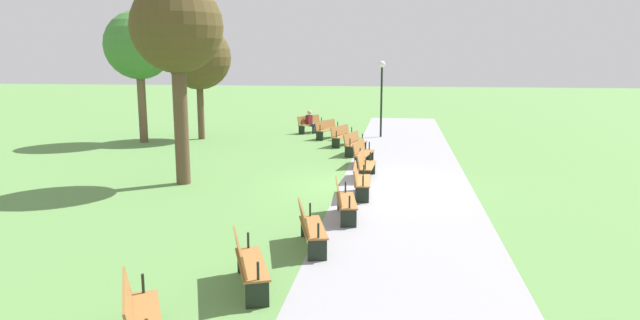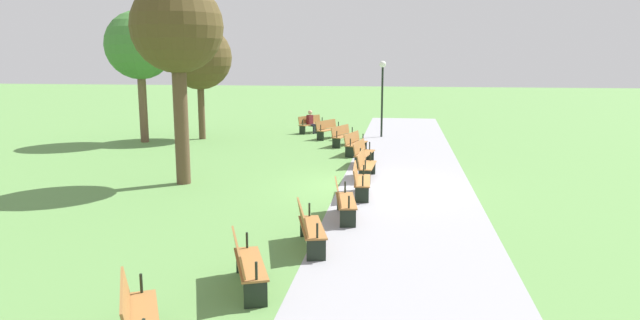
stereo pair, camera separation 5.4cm
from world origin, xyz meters
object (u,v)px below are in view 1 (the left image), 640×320
at_px(tree_0, 199,58).
at_px(tree_2, 139,46).
at_px(lamp_post, 382,84).
at_px(bench_0, 311,124).
at_px(bench_8, 310,226).
at_px(bench_1, 328,129).
at_px(bench_7, 344,200).
at_px(bench_2, 342,135).
at_px(tree_1, 177,30).
at_px(bench_3, 354,143).
at_px(bench_6, 360,180).
at_px(bench_4, 362,153).
at_px(bench_5, 365,165).
at_px(person_seated, 310,121).
at_px(bench_9, 248,263).
at_px(bench_10, 139,316).

bearing_deg(tree_0, tree_2, -59.43).
distance_m(tree_0, lamp_post, 8.89).
bearing_deg(bench_0, bench_8, 41.85).
relative_size(bench_1, bench_7, 0.99).
bearing_deg(bench_2, bench_7, 26.90).
xyz_separation_m(bench_0, tree_1, (12.45, -2.07, 4.24)).
height_order(bench_0, tree_2, tree_2).
xyz_separation_m(bench_3, bench_6, (6.93, 0.72, 0.00)).
height_order(bench_4, bench_5, same).
distance_m(bench_8, tree_0, 17.11).
bearing_deg(bench_2, bench_3, 38.81).
height_order(bench_0, lamp_post, lamp_post).
distance_m(bench_5, bench_7, 4.65).
distance_m(bench_3, tree_1, 8.88).
distance_m(person_seated, tree_2, 9.13).
relative_size(bench_3, bench_6, 1.03).
height_order(tree_2, lamp_post, tree_2).
xyz_separation_m(bench_2, bench_9, (15.96, 0.00, 0.00)).
relative_size(bench_0, bench_7, 0.96).
xyz_separation_m(bench_5, tree_2, (-6.61, -10.72, 3.94)).
relative_size(bench_0, bench_10, 0.97).
relative_size(bench_0, bench_6, 0.98).
distance_m(bench_4, bench_5, 2.33).
relative_size(bench_3, tree_1, 0.28).
relative_size(bench_0, tree_1, 0.27).
height_order(bench_2, bench_3, same).
relative_size(bench_3, person_seated, 1.43).
relative_size(bench_4, bench_7, 1.00).
height_order(bench_9, tree_2, tree_2).
bearing_deg(bench_4, bench_3, -159.12).
bearing_deg(tree_2, bench_10, 25.02).
xyz_separation_m(bench_3, bench_7, (9.24, 0.48, 0.00)).
distance_m(bench_5, person_seated, 11.30).
relative_size(bench_3, bench_10, 1.02).
height_order(bench_7, bench_8, same).
bearing_deg(person_seated, bench_10, 35.85).
height_order(person_seated, tree_0, tree_0).
bearing_deg(bench_9, person_seated, 164.98).
bearing_deg(bench_9, tree_2, -170.43).
bearing_deg(tree_0, bench_7, 32.92).
xyz_separation_m(bench_3, bench_10, (15.87, -1.65, 0.00)).
xyz_separation_m(bench_0, bench_6, (13.29, 3.53, 0.00)).
relative_size(person_seated, tree_0, 0.22).
distance_m(bench_4, lamp_post, 7.91).
relative_size(person_seated, lamp_post, 0.32).
relative_size(bench_2, lamp_post, 0.46).
height_order(bench_10, person_seated, person_seated).
xyz_separation_m(bench_6, bench_7, (2.32, -0.24, 0.00)).
height_order(bench_6, lamp_post, lamp_post).
relative_size(bench_8, bench_9, 1.00).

